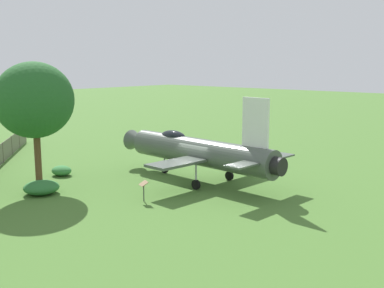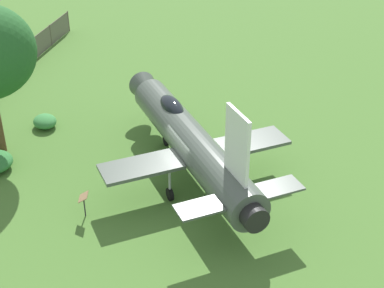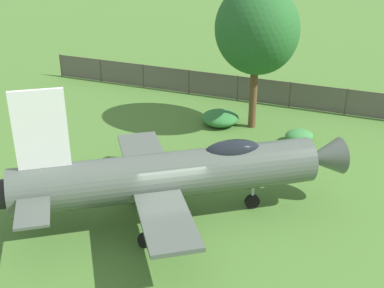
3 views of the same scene
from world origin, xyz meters
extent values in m
plane|color=#47722D|center=(0.00, 0.00, 0.00)|extent=(200.00, 200.00, 0.00)
cylinder|color=#4C564C|center=(0.00, 0.00, 1.94)|extent=(2.37, 11.49, 1.75)
cone|color=#4C564C|center=(0.34, 6.30, 1.94)|extent=(1.57, 1.68, 1.49)
cylinder|color=black|center=(-0.32, -5.95, 1.94)|extent=(1.08, 0.66, 1.05)
ellipsoid|color=black|center=(0.14, 2.51, 2.69)|extent=(1.02, 2.25, 0.84)
cube|color=white|center=(-0.24, -4.33, 4.24)|extent=(0.24, 1.80, 2.85)
cube|color=#4C564C|center=(-2.71, -0.42, 1.72)|extent=(3.69, 1.88, 0.16)
cube|color=#4C564C|center=(2.64, -0.72, 1.72)|extent=(3.69, 1.88, 0.16)
cube|color=#4C564C|center=(-2.03, -4.69, 2.12)|extent=(1.86, 1.20, 0.10)
cube|color=#4C564C|center=(1.51, -4.88, 2.12)|extent=(1.86, 1.20, 0.10)
cylinder|color=#A5A8AD|center=(0.19, 3.42, 1.03)|extent=(0.12, 0.12, 1.47)
cylinder|color=black|center=(0.19, 3.42, 0.30)|extent=(0.21, 0.61, 0.60)
cylinder|color=#A5A8AD|center=(-1.64, -1.05, 1.03)|extent=(0.12, 0.12, 1.47)
cylinder|color=black|center=(-1.64, -1.05, 0.30)|extent=(0.21, 0.61, 0.60)
cylinder|color=#A5A8AD|center=(1.51, -1.23, 1.03)|extent=(0.12, 0.12, 1.47)
cylinder|color=black|center=(1.51, -1.23, 0.30)|extent=(0.21, 0.61, 0.60)
cylinder|color=brown|center=(-7.59, 6.67, 2.02)|extent=(0.41, 0.41, 4.04)
ellipsoid|color=#235B26|center=(-7.59, 6.67, 5.39)|extent=(4.90, 4.22, 4.62)
cylinder|color=#4C4238|center=(-7.71, 12.58, 0.79)|extent=(0.08, 0.08, 1.59)
cylinder|color=#4C4238|center=(-9.77, 10.02, 0.79)|extent=(0.08, 0.08, 1.59)
cylinder|color=#4C4238|center=(-11.84, 7.46, 0.79)|extent=(0.08, 0.08, 1.59)
cylinder|color=#4C4238|center=(-13.90, 4.90, 0.79)|extent=(0.08, 0.08, 1.59)
cylinder|color=#4C4238|center=(-15.97, 2.34, 0.79)|extent=(0.08, 0.08, 1.59)
cylinder|color=#4C4238|center=(-18.03, -0.22, 0.79)|extent=(0.08, 0.08, 1.59)
cylinder|color=#4C4238|center=(-20.10, -2.78, 0.79)|extent=(0.08, 0.08, 1.59)
cylinder|color=#4C4238|center=(-9.77, 10.02, 1.54)|extent=(20.68, 25.63, 0.05)
cube|color=#59544C|center=(-9.77, 10.02, 0.79)|extent=(20.66, 25.61, 1.52)
ellipsoid|color=#2D7033|center=(-8.39, 5.09, 0.39)|extent=(2.05, 2.06, 0.79)
ellipsoid|color=#387F3D|center=(-5.00, 8.20, 0.34)|extent=(1.25, 1.48, 0.67)
cylinder|color=#333333|center=(-5.42, -0.50, 0.45)|extent=(0.06, 0.06, 0.90)
cube|color=olive|center=(-5.42, -0.50, 1.02)|extent=(0.61, 0.71, 0.25)
camera|label=1|loc=(-22.42, -19.05, 7.56)|focal=43.64mm
camera|label=2|loc=(-10.12, -20.41, 15.48)|focal=53.94mm
camera|label=3|loc=(16.40, -3.98, 11.11)|focal=47.89mm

